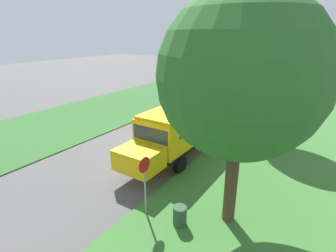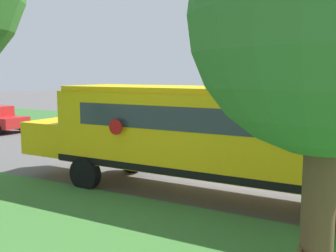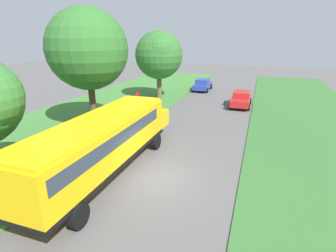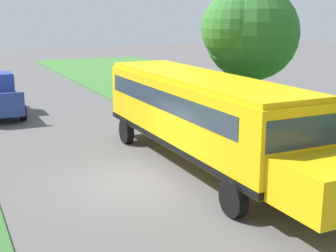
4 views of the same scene
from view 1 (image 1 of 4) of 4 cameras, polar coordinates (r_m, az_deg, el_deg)
ground_plane at (r=19.66m, az=-2.05°, el=-2.63°), size 120.00×120.00×0.00m
grass_verge at (r=16.54m, az=27.92°, el=-9.47°), size 12.00×80.00×0.08m
grass_far_side at (r=25.65m, az=-18.68°, el=1.78°), size 10.00×80.00×0.07m
school_bus at (r=17.99m, az=5.72°, el=1.66°), size 2.84×12.42×3.16m
pickup_truck at (r=31.08m, az=7.42°, el=7.65°), size 2.28×5.40×2.10m
oak_tree_beside_bus at (r=19.04m, az=21.42°, el=9.09°), size 4.27×4.00×6.35m
oak_tree_roadside_mid at (r=9.49m, az=14.52°, el=10.58°), size 5.94×5.94×9.02m
stop_sign at (r=11.08m, az=-5.06°, el=-11.47°), size 0.08×0.68×2.74m
park_bench at (r=19.63m, az=21.59°, el=-2.62°), size 1.64×0.63×0.92m
trash_bin at (r=11.20m, az=2.59°, el=-19.06°), size 0.56×0.56×0.90m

